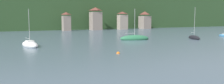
% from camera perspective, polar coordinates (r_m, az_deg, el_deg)
% --- Properties ---
extents(wooded_hillside, '(352.00, 57.59, 50.14)m').
position_cam_1_polar(wooded_hillside, '(137.87, -10.46, 7.12)').
color(wooded_hillside, '#2D4C28').
rests_on(wooded_hillside, ground_plane).
extents(shore_building_west, '(3.36, 3.29, 7.88)m').
position_cam_1_polar(shore_building_west, '(95.17, -11.79, 5.17)').
color(shore_building_west, gray).
rests_on(shore_building_west, ground_plane).
extents(shore_building_westcentral, '(4.97, 4.53, 10.29)m').
position_cam_1_polar(shore_building_westcentral, '(100.51, -4.26, 5.99)').
color(shore_building_westcentral, gray).
rests_on(shore_building_westcentral, ground_plane).
extents(shore_building_central, '(4.60, 3.39, 8.56)m').
position_cam_1_polar(shore_building_central, '(106.43, 2.74, 5.54)').
color(shore_building_central, gray).
rests_on(shore_building_central, ground_plane).
extents(shore_building_eastcentral, '(4.93, 5.10, 8.86)m').
position_cam_1_polar(shore_building_eastcentral, '(114.82, 8.51, 5.59)').
color(shore_building_eastcentral, gray).
rests_on(shore_building_eastcentral, ground_plane).
extents(sailboat_far_0, '(3.10, 6.16, 7.18)m').
position_cam_1_polar(sailboat_far_0, '(42.38, -20.57, -0.65)').
color(sailboat_far_0, white).
rests_on(sailboat_far_0, ground_plane).
extents(sailboat_far_2, '(7.35, 3.94, 7.83)m').
position_cam_1_polar(sailboat_far_2, '(52.70, 5.89, 0.95)').
color(sailboat_far_2, '#2D754C').
rests_on(sailboat_far_2, ground_plane).
extents(sailboat_far_3, '(2.29, 4.44, 6.75)m').
position_cam_1_polar(sailboat_far_3, '(69.94, 27.14, 1.46)').
color(sailboat_far_3, teal).
rests_on(sailboat_far_3, ground_plane).
extents(sailboat_far_6, '(3.84, 5.82, 8.24)m').
position_cam_1_polar(sailboat_far_6, '(58.72, 20.54, 1.04)').
color(sailboat_far_6, black).
rests_on(sailboat_far_6, ground_plane).
extents(mooring_buoy_mid, '(0.53, 0.53, 0.53)m').
position_cam_1_polar(mooring_buoy_mid, '(31.85, 1.62, -3.00)').
color(mooring_buoy_mid, orange).
rests_on(mooring_buoy_mid, ground_plane).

